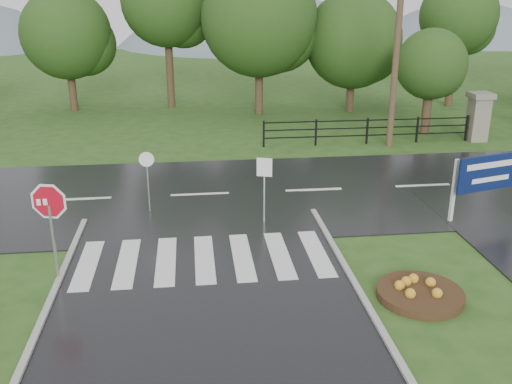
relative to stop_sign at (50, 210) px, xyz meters
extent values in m
cube|color=black|center=(3.58, 5.67, -1.86)|extent=(90.00, 8.00, 0.04)
cube|color=silver|center=(0.58, 0.67, -1.80)|extent=(0.50, 2.80, 0.02)
cube|color=silver|center=(1.58, 0.67, -1.80)|extent=(0.50, 2.80, 0.02)
cube|color=silver|center=(2.58, 0.67, -1.80)|extent=(0.50, 2.80, 0.02)
cube|color=silver|center=(3.58, 0.67, -1.80)|extent=(0.50, 2.80, 0.02)
cube|color=silver|center=(4.58, 0.67, -1.80)|extent=(0.50, 2.80, 0.02)
cube|color=silver|center=(5.58, 0.67, -1.80)|extent=(0.50, 2.80, 0.02)
cube|color=silver|center=(6.58, 0.67, -1.80)|extent=(0.50, 2.80, 0.02)
cube|color=gray|center=(16.58, 11.67, -0.86)|extent=(0.80, 0.80, 2.00)
cube|color=#6B6659|center=(16.58, 11.67, 0.26)|extent=(1.00, 1.00, 0.24)
cube|color=black|center=(11.33, 11.67, -1.46)|extent=(9.50, 0.05, 0.05)
cube|color=black|center=(11.33, 11.67, -1.11)|extent=(9.50, 0.05, 0.05)
cube|color=black|center=(11.33, 11.67, -0.76)|extent=(9.50, 0.05, 0.05)
cube|color=black|center=(6.58, 11.67, -1.26)|extent=(0.08, 0.08, 1.20)
cube|color=black|center=(16.08, 11.67, -1.26)|extent=(0.08, 0.08, 1.20)
sphere|color=slate|center=(11.58, 60.67, -19.14)|extent=(48.00, 48.00, 48.00)
sphere|color=slate|center=(39.58, 60.67, -14.82)|extent=(36.00, 36.00, 36.00)
cube|color=#939399|center=(0.00, 0.00, -0.87)|extent=(0.06, 0.06, 1.98)
cylinder|color=white|center=(0.00, 0.01, 0.22)|extent=(1.16, 0.29, 1.19)
cylinder|color=#B40C20|center=(0.00, 0.00, 0.22)|extent=(1.01, 0.26, 1.03)
cube|color=silver|center=(11.14, 2.42, -0.86)|extent=(0.12, 0.12, 2.01)
cube|color=#0B1747|center=(12.24, 2.42, -0.31)|extent=(2.34, 0.70, 1.10)
cube|color=white|center=(12.24, 2.38, -0.06)|extent=(1.84, 0.52, 0.18)
cube|color=white|center=(12.24, 2.38, -0.51)|extent=(1.36, 0.38, 0.15)
cylinder|color=#332111|center=(8.47, -1.83, -1.76)|extent=(1.99, 1.99, 0.20)
cube|color=#939399|center=(5.47, 2.99, -0.89)|extent=(0.04, 0.04, 1.94)
cube|color=white|center=(5.47, 2.97, -0.07)|extent=(0.44, 0.16, 0.56)
cylinder|color=#939399|center=(1.97, 4.26, -0.92)|extent=(0.06, 0.06, 1.87)
cylinder|color=white|center=(1.97, 4.24, -0.08)|extent=(0.47, 0.04, 0.47)
cylinder|color=#473523|center=(12.23, 11.17, 2.29)|extent=(0.28, 0.28, 8.31)
cylinder|color=#3D2B1C|center=(14.72, 13.17, -0.46)|extent=(0.39, 0.39, 2.80)
sphere|color=#1E3C12|center=(14.72, 13.17, 1.50)|extent=(3.31, 3.31, 3.31)
camera|label=1|loc=(3.36, -12.88, 4.94)|focal=40.00mm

